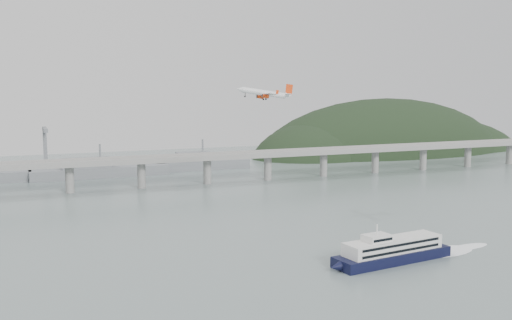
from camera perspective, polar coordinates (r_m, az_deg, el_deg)
name	(u,v)px	position (r m, az deg, el deg)	size (l,w,h in m)	color
ground	(304,256)	(267.07, 4.57, -9.06)	(900.00, 900.00, 0.00)	slate
bridge	(180,162)	(447.22, -7.26, -0.20)	(800.00, 22.00, 23.90)	gray
headland	(395,168)	(695.82, 13.10, -0.78)	(365.00, 155.00, 156.00)	black
ferry	(392,251)	(262.86, 12.87, -8.43)	(91.30, 23.91, 17.24)	black
airliner	(265,93)	(345.28, 0.89, 6.37)	(34.51, 31.38, 9.49)	white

